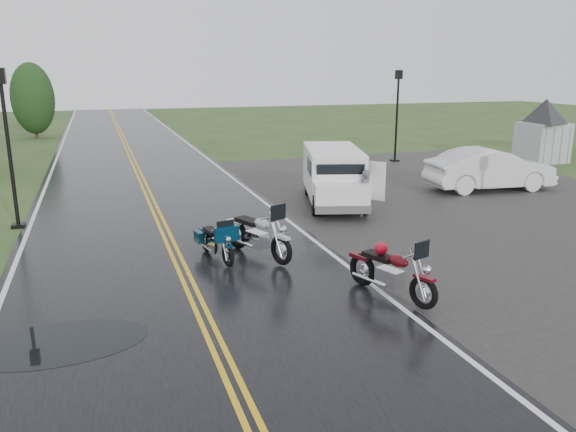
% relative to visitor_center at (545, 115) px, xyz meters
% --- Properties ---
extents(ground, '(120.00, 120.00, 0.00)m').
position_rel_visitor_center_xyz_m(ground, '(-20.00, -12.00, -2.40)').
color(ground, '#2D471E').
rests_on(ground, ground).
extents(road, '(8.00, 100.00, 0.04)m').
position_rel_visitor_center_xyz_m(road, '(-20.00, -2.00, -2.38)').
color(road, black).
rests_on(road, ground).
extents(parking_pad, '(14.00, 24.00, 0.03)m').
position_rel_visitor_center_xyz_m(parking_pad, '(-9.00, -7.00, -2.38)').
color(parking_pad, black).
rests_on(parking_pad, ground).
extents(visitor_center, '(16.00, 10.00, 4.80)m').
position_rel_visitor_center_xyz_m(visitor_center, '(0.00, 0.00, 0.00)').
color(visitor_center, '#A8AAAD').
rests_on(visitor_center, ground).
extents(motorcycle_red, '(1.54, 2.43, 1.35)m').
position_rel_visitor_center_xyz_m(motorcycle_red, '(-15.86, -14.30, -1.72)').
color(motorcycle_red, '#550912').
rests_on(motorcycle_red, ground).
extents(motorcycle_teal, '(1.04, 2.01, 1.13)m').
position_rel_visitor_center_xyz_m(motorcycle_teal, '(-18.94, -10.67, -1.83)').
color(motorcycle_teal, '#05263E').
rests_on(motorcycle_teal, ground).
extents(motorcycle_silver, '(1.77, 2.62, 1.46)m').
position_rel_visitor_center_xyz_m(motorcycle_silver, '(-17.70, -10.96, -1.67)').
color(motorcycle_silver, '#B7B9BF').
rests_on(motorcycle_silver, ground).
extents(van_white, '(3.23, 5.38, 1.99)m').
position_rel_visitor_center_xyz_m(van_white, '(-15.12, -6.69, -1.41)').
color(van_white, white).
rests_on(van_white, ground).
extents(person_at_van, '(0.66, 0.58, 1.52)m').
position_rel_visitor_center_xyz_m(person_at_van, '(-13.67, -7.24, -1.64)').
color(person_at_van, '#535358').
rests_on(person_at_van, ground).
extents(sedan_white, '(5.10, 2.22, 1.63)m').
position_rel_visitor_center_xyz_m(sedan_white, '(-7.18, -5.10, -1.59)').
color(sedan_white, silver).
rests_on(sedan_white, ground).
extents(lamp_post_near_left, '(0.41, 0.41, 4.73)m').
position_rel_visitor_center_xyz_m(lamp_post_near_left, '(-24.13, -5.04, -0.03)').
color(lamp_post_near_left, black).
rests_on(lamp_post_near_left, ground).
extents(lamp_post_far_right, '(0.40, 0.40, 4.66)m').
position_rel_visitor_center_xyz_m(lamp_post_far_right, '(-7.15, 2.41, -0.07)').
color(lamp_post_far_right, black).
rests_on(lamp_post_far_right, ground).
extents(tree_left_far, '(2.85, 2.85, 4.38)m').
position_rel_visitor_center_xyz_m(tree_left_far, '(-25.63, 19.48, -0.21)').
color(tree_left_far, '#1E3D19').
rests_on(tree_left_far, ground).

